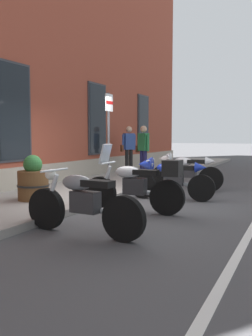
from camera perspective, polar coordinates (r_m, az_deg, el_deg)
ground_plane at (r=8.43m, az=-2.50°, el=-5.32°), size 140.00×140.00×0.00m
sidewalk at (r=9.13m, az=-10.18°, el=-4.16°), size 31.31×2.75×0.14m
motorcycle_grey_naked at (r=5.65m, az=-6.83°, el=-5.38°), size 0.62×2.10×0.99m
motorcycle_silver_touring at (r=7.23m, az=1.79°, el=-2.54°), size 0.62×2.10×1.34m
motorcycle_blue_sport at (r=8.76m, az=6.54°, el=-1.31°), size 0.62×2.02×1.01m
motorcycle_white_sport at (r=10.43m, az=8.88°, el=-0.26°), size 0.62×2.03×1.04m
pedestrian_striped_shirt at (r=12.96m, az=2.68°, el=3.20°), size 0.39×0.62×1.72m
pedestrian_blue_top at (r=13.93m, az=0.43°, el=3.34°), size 0.60×0.42×1.73m
parking_sign at (r=9.62m, az=-2.66°, el=6.30°), size 0.36×0.07×2.47m
barrel_planter at (r=8.14m, az=-14.08°, el=-2.02°), size 0.68×0.68×0.96m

